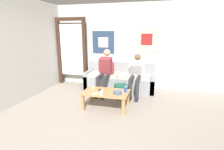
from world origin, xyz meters
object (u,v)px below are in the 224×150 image
(game_controller_near_left, at_px, (93,88))
(drink_can_blue, at_px, (126,89))
(person_seated_adult, at_px, (105,70))
(couch, at_px, (120,80))
(backpack, at_px, (121,92))
(pillar_candle, at_px, (101,93))
(game_controller_near_right, at_px, (95,94))
(ceramic_bowl, at_px, (118,92))
(coffee_table, at_px, (106,94))
(person_seated_teen, at_px, (136,73))
(cell_phone, at_px, (100,90))

(game_controller_near_left, bearing_deg, drink_can_blue, -5.76)
(person_seated_adult, bearing_deg, game_controller_near_left, -92.80)
(couch, bearing_deg, person_seated_adult, -132.12)
(person_seated_adult, bearing_deg, backpack, -34.59)
(pillar_candle, relative_size, game_controller_near_right, 0.84)
(ceramic_bowl, distance_m, pillar_candle, 0.36)
(coffee_table, bearing_deg, ceramic_bowl, -13.87)
(person_seated_adult, height_order, game_controller_near_right, person_seated_adult)
(person_seated_teen, bearing_deg, drink_can_blue, -96.28)
(backpack, relative_size, game_controller_near_left, 2.59)
(backpack, height_order, pillar_candle, pillar_candle)
(cell_phone, bearing_deg, drink_can_blue, 3.51)
(ceramic_bowl, height_order, pillar_candle, pillar_candle)
(coffee_table, bearing_deg, person_seated_adult, 107.72)
(person_seated_adult, xyz_separation_m, backpack, (0.54, -0.37, -0.48))
(ceramic_bowl, xyz_separation_m, cell_phone, (-0.45, 0.13, -0.03))
(ceramic_bowl, relative_size, game_controller_near_right, 1.40)
(person_seated_teen, xyz_separation_m, backpack, (-0.34, -0.41, -0.43))
(coffee_table, relative_size, ceramic_bowl, 5.29)
(drink_can_blue, xyz_separation_m, game_controller_near_left, (-0.81, 0.08, -0.05))
(game_controller_near_right, bearing_deg, pillar_candle, -7.47)
(person_seated_teen, height_order, ceramic_bowl, person_seated_teen)
(game_controller_near_left, distance_m, cell_phone, 0.24)
(couch, bearing_deg, cell_phone, -97.61)
(coffee_table, xyz_separation_m, game_controller_near_right, (-0.17, -0.21, 0.08))
(cell_phone, bearing_deg, coffee_table, -21.00)
(person_seated_teen, xyz_separation_m, drink_can_blue, (-0.11, -0.98, -0.16))
(couch, height_order, person_seated_adult, person_seated_adult)
(ceramic_bowl, bearing_deg, person_seated_teen, 77.53)
(backpack, bearing_deg, pillar_candle, -105.11)
(couch, distance_m, cell_phone, 1.39)
(backpack, distance_m, game_controller_near_left, 0.79)
(couch, distance_m, pillar_candle, 1.67)
(pillar_candle, bearing_deg, couch, 88.12)
(backpack, bearing_deg, game_controller_near_left, -140.24)
(person_seated_adult, height_order, cell_phone, person_seated_adult)
(pillar_candle, distance_m, cell_phone, 0.32)
(couch, distance_m, person_seated_teen, 0.71)
(cell_phone, bearing_deg, backpack, 58.50)
(person_seated_adult, bearing_deg, coffee_table, -72.28)
(ceramic_bowl, xyz_separation_m, pillar_candle, (-0.32, -0.16, 0.01))
(person_seated_adult, relative_size, game_controller_near_right, 8.73)
(backpack, bearing_deg, game_controller_near_right, -113.57)
(person_seated_teen, relative_size, drink_can_blue, 8.86)
(drink_can_blue, bearing_deg, ceramic_bowl, -130.76)
(backpack, bearing_deg, person_seated_teen, 50.90)
(couch, bearing_deg, drink_can_blue, -72.69)
(pillar_candle, bearing_deg, cell_phone, 113.91)
(cell_phone, bearing_deg, person_seated_teen, 55.24)
(coffee_table, relative_size, game_controller_near_right, 7.40)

